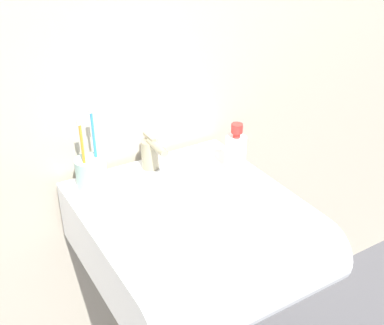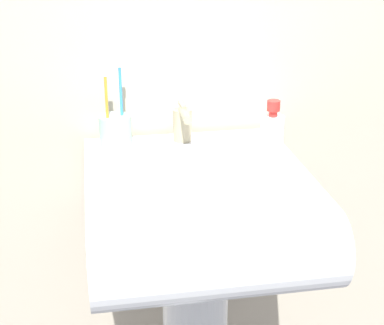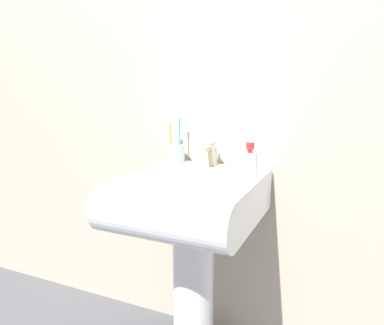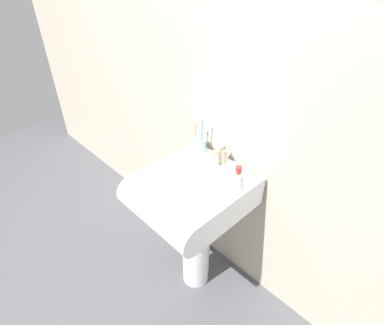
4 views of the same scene
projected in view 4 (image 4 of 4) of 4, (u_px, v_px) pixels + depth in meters
ground_plane at (196, 277)px, 2.04m from camera, size 6.00×6.00×0.00m
wall_back at (238, 99)px, 1.52m from camera, size 5.00×0.05×2.40m
sink_pedestal at (196, 243)px, 1.84m from camera, size 0.17×0.17×0.68m
sink_basin at (188, 195)px, 1.56m from camera, size 0.51×0.58×0.17m
faucet at (221, 155)px, 1.63m from camera, size 0.05×0.12×0.10m
toothbrush_cup at (199, 144)px, 1.74m from camera, size 0.08×0.08×0.22m
soap_bottle at (237, 180)px, 1.44m from camera, size 0.06×0.06×0.13m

